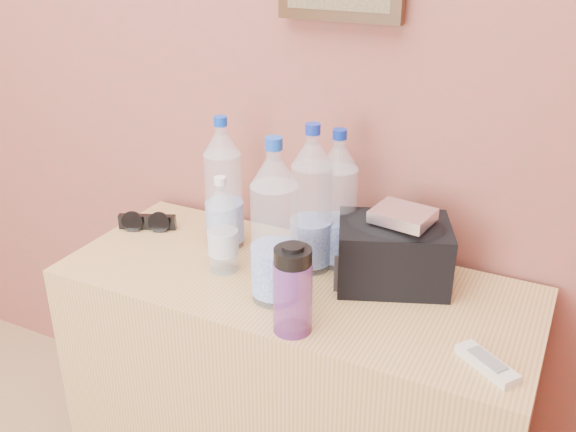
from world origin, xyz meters
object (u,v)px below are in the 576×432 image
object	(u,v)px
sunglasses	(147,222)
toiletry_bag	(393,250)
pet_large_d	(275,231)
nalgene_bottle	(293,289)
pet_large_c	(311,207)
foil_packet	(403,215)
pet_large_a	(224,190)
pet_large_b	(337,206)
dresser	(294,397)
ac_remote	(487,364)
pet_small	(222,230)

from	to	relation	value
sunglasses	toiletry_bag	xyz separation A→B (m)	(0.69, 0.02, 0.07)
pet_large_d	nalgene_bottle	bearing A→B (deg)	-46.48
pet_large_c	sunglasses	world-z (taller)	pet_large_c
nalgene_bottle	toiletry_bag	xyz separation A→B (m)	(0.12, 0.28, -0.01)
pet_large_d	toiletry_bag	distance (m)	0.29
pet_large_c	foil_packet	world-z (taller)	pet_large_c
pet_large_a	pet_large_b	size ratio (longest dim) A/B	1.01
nalgene_bottle	foil_packet	world-z (taller)	same
dresser	toiletry_bag	bearing A→B (deg)	23.50
dresser	toiletry_bag	xyz separation A→B (m)	(0.21, 0.09, 0.44)
pet_large_a	foil_packet	distance (m)	0.47
nalgene_bottle	toiletry_bag	world-z (taller)	nalgene_bottle
sunglasses	foil_packet	xyz separation A→B (m)	(0.71, 0.01, 0.16)
nalgene_bottle	foil_packet	size ratio (longest dim) A/B	1.58
dresser	ac_remote	xyz separation A→B (m)	(0.47, -0.13, 0.36)
pet_large_b	foil_packet	bearing A→B (deg)	-15.45
toiletry_bag	pet_small	bearing A→B (deg)	176.18
pet_large_d	foil_packet	bearing A→B (deg)	35.30
pet_large_d	sunglasses	xyz separation A→B (m)	(-0.48, 0.16, -0.15)
pet_large_b	ac_remote	distance (m)	0.51
sunglasses	foil_packet	distance (m)	0.73
ac_remote	toiletry_bag	xyz separation A→B (m)	(-0.26, 0.23, 0.08)
ac_remote	pet_large_b	bearing A→B (deg)	-176.62
pet_large_c	toiletry_bag	bearing A→B (deg)	4.42
pet_large_a	foil_packet	xyz separation A→B (m)	(0.47, -0.01, 0.03)
pet_large_b	pet_large_c	distance (m)	0.07
pet_small	toiletry_bag	distance (m)	0.40
pet_small	foil_packet	distance (m)	0.43
toiletry_bag	nalgene_bottle	bearing A→B (deg)	-135.69
dresser	ac_remote	bearing A→B (deg)	-15.78
pet_large_d	foil_packet	xyz separation A→B (m)	(0.23, 0.17, 0.02)
pet_large_b	pet_large_c	bearing A→B (deg)	-135.06
pet_large_b	pet_large_c	size ratio (longest dim) A/B	0.95
pet_large_d	pet_large_c	bearing A→B (deg)	86.16
ac_remote	pet_small	bearing A→B (deg)	-154.01
nalgene_bottle	ac_remote	world-z (taller)	nalgene_bottle
pet_large_c	toiletry_bag	xyz separation A→B (m)	(0.20, 0.02, -0.08)
sunglasses	toiletry_bag	bearing A→B (deg)	-21.23
pet_large_a	ac_remote	bearing A→B (deg)	-16.97
foil_packet	ac_remote	bearing A→B (deg)	-40.45
foil_packet	toiletry_bag	bearing A→B (deg)	139.28
pet_large_b	ac_remote	xyz separation A→B (m)	(0.42, -0.26, -0.14)
pet_large_d	nalgene_bottle	size ratio (longest dim) A/B	1.91
toiletry_bag	ac_remote	bearing A→B (deg)	-62.20
dresser	foil_packet	bearing A→B (deg)	17.81
ac_remote	foil_packet	size ratio (longest dim) A/B	1.06
pet_large_a	pet_small	bearing A→B (deg)	-60.23
nalgene_bottle	ac_remote	size ratio (longest dim) A/B	1.49
pet_large_a	pet_large_c	distance (m)	0.25
foil_packet	dresser	bearing A→B (deg)	-162.19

